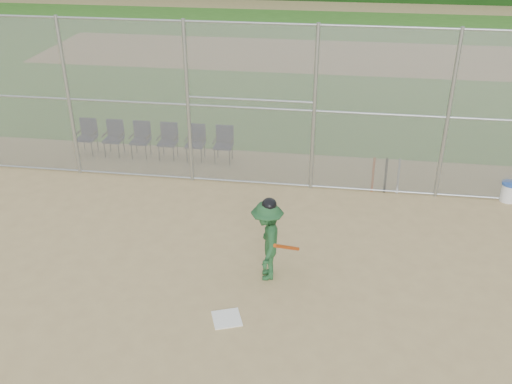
# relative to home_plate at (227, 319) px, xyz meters

# --- Properties ---
(ground) EXTENTS (100.00, 100.00, 0.00)m
(ground) POSITION_rel_home_plate_xyz_m (0.12, 0.14, -0.01)
(ground) COLOR tan
(ground) RESTS_ON ground
(grass_strip) EXTENTS (100.00, 100.00, 0.00)m
(grass_strip) POSITION_rel_home_plate_xyz_m (0.12, 18.14, -0.01)
(grass_strip) COLOR #336C20
(grass_strip) RESTS_ON ground
(dirt_patch_far) EXTENTS (24.00, 24.00, 0.00)m
(dirt_patch_far) POSITION_rel_home_plate_xyz_m (0.12, 18.14, -0.00)
(dirt_patch_far) COLOR tan
(dirt_patch_far) RESTS_ON ground
(backstop_fence) EXTENTS (16.09, 0.09, 4.00)m
(backstop_fence) POSITION_rel_home_plate_xyz_m (0.12, 5.14, 2.06)
(backstop_fence) COLOR gray
(backstop_fence) RESTS_ON ground
(home_plate) EXTENTS (0.61, 0.61, 0.02)m
(home_plate) POSITION_rel_home_plate_xyz_m (0.00, 0.00, 0.00)
(home_plate) COLOR white
(home_plate) RESTS_ON ground
(batter_at_plate) EXTENTS (0.97, 1.29, 1.68)m
(batter_at_plate) POSITION_rel_home_plate_xyz_m (0.52, 1.33, 0.80)
(batter_at_plate) COLOR #20522A
(batter_at_plate) RESTS_ON ground
(water_cooler) EXTENTS (0.38, 0.38, 0.48)m
(water_cooler) POSITION_rel_home_plate_xyz_m (5.78, 5.13, 0.23)
(water_cooler) COLOR white
(water_cooler) RESTS_ON ground
(spare_bats) EXTENTS (0.66, 0.26, 0.85)m
(spare_bats) POSITION_rel_home_plate_xyz_m (2.92, 5.23, 0.41)
(spare_bats) COLOR #D84C14
(spare_bats) RESTS_ON ground
(chair_0) EXTENTS (0.54, 0.52, 0.96)m
(chair_0) POSITION_rel_home_plate_xyz_m (-5.15, 6.36, 0.47)
(chair_0) COLOR #0E1336
(chair_0) RESTS_ON ground
(chair_1) EXTENTS (0.54, 0.52, 0.96)m
(chair_1) POSITION_rel_home_plate_xyz_m (-4.38, 6.36, 0.47)
(chair_1) COLOR #0E1336
(chair_1) RESTS_ON ground
(chair_2) EXTENTS (0.54, 0.52, 0.96)m
(chair_2) POSITION_rel_home_plate_xyz_m (-3.61, 6.36, 0.47)
(chair_2) COLOR #0E1336
(chair_2) RESTS_ON ground
(chair_3) EXTENTS (0.54, 0.52, 0.96)m
(chair_3) POSITION_rel_home_plate_xyz_m (-2.84, 6.36, 0.47)
(chair_3) COLOR #0E1336
(chair_3) RESTS_ON ground
(chair_4) EXTENTS (0.54, 0.52, 0.96)m
(chair_4) POSITION_rel_home_plate_xyz_m (-2.07, 6.36, 0.47)
(chair_4) COLOR #0E1336
(chair_4) RESTS_ON ground
(chair_5) EXTENTS (0.54, 0.52, 0.96)m
(chair_5) POSITION_rel_home_plate_xyz_m (-1.30, 6.36, 0.47)
(chair_5) COLOR #0E1336
(chair_5) RESTS_ON ground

